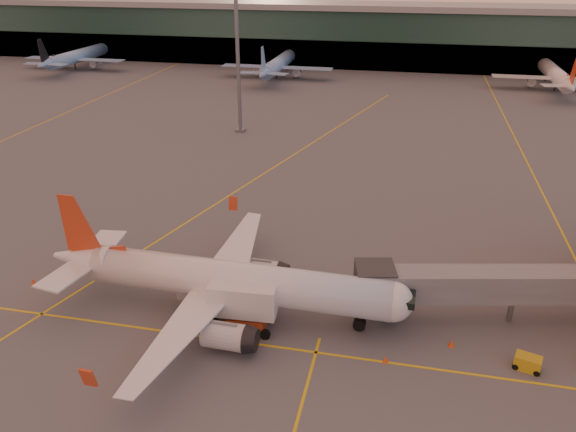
# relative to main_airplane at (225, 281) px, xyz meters

# --- Properties ---
(ground) EXTENTS (600.00, 600.00, 0.00)m
(ground) POSITION_rel_main_airplane_xyz_m (4.07, -8.95, -3.36)
(ground) COLOR #4C4F54
(ground) RESTS_ON ground
(taxi_markings) EXTENTS (100.12, 173.00, 0.01)m
(taxi_markings) POSITION_rel_main_airplane_xyz_m (-3.25, 35.54, -3.35)
(taxi_markings) COLOR gold
(taxi_markings) RESTS_ON ground
(terminal) EXTENTS (400.00, 20.00, 17.60)m
(terminal) POSITION_rel_main_airplane_xyz_m (4.07, 132.85, 5.40)
(terminal) COLOR #19382D
(terminal) RESTS_ON ground
(mast_west_near) EXTENTS (2.40, 2.40, 25.60)m
(mast_west_near) POSITION_rel_main_airplane_xyz_m (-15.93, 57.05, 11.50)
(mast_west_near) COLOR slate
(mast_west_near) RESTS_ON ground
(distant_aircraft_row) EXTENTS (290.00, 34.00, 13.00)m
(distant_aircraft_row) POSITION_rel_main_airplane_xyz_m (-16.93, 109.05, -3.36)
(distant_aircraft_row) COLOR #84ABDD
(distant_aircraft_row) RESTS_ON ground
(main_airplane) EXTENTS (34.19, 30.74, 10.33)m
(main_airplane) POSITION_rel_main_airplane_xyz_m (0.00, 0.00, 0.00)
(main_airplane) COLOR white
(main_airplane) RESTS_ON ground
(jet_bridge) EXTENTS (29.07, 9.19, 5.34)m
(jet_bridge) POSITION_rel_main_airplane_xyz_m (26.72, 4.65, 0.27)
(jet_bridge) COLOR slate
(jet_bridge) RESTS_ON ground
(catering_truck) EXTENTS (6.00, 2.93, 4.55)m
(catering_truck) POSITION_rel_main_airplane_xyz_m (2.35, -1.97, -0.77)
(catering_truck) COLOR #B33A19
(catering_truck) RESTS_ON ground
(gpu_cart) EXTENTS (2.33, 1.78, 1.20)m
(gpu_cart) POSITION_rel_main_airplane_xyz_m (25.92, -2.32, -2.77)
(gpu_cart) COLOR gold
(gpu_cart) RESTS_ON ground
(cone_nose) EXTENTS (0.50, 0.50, 0.63)m
(cone_nose) POSITION_rel_main_airplane_xyz_m (20.15, -0.64, -3.05)
(cone_nose) COLOR #ED480C
(cone_nose) RESTS_ON ground
(cone_tail) EXTENTS (0.42, 0.42, 0.54)m
(cone_tail) POSITION_rel_main_airplane_xyz_m (-20.69, 0.61, -3.10)
(cone_tail) COLOR #ED480C
(cone_tail) RESTS_ON ground
(cone_wing_left) EXTENTS (0.43, 0.43, 0.55)m
(cone_wing_left) POSITION_rel_main_airplane_xyz_m (-2.05, 16.67, -3.09)
(cone_wing_left) COLOR #ED480C
(cone_wing_left) RESTS_ON ground
(cone_fwd) EXTENTS (0.45, 0.45, 0.57)m
(cone_fwd) POSITION_rel_main_airplane_xyz_m (14.82, -3.92, -3.08)
(cone_fwd) COLOR #ED480C
(cone_fwd) RESTS_ON ground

